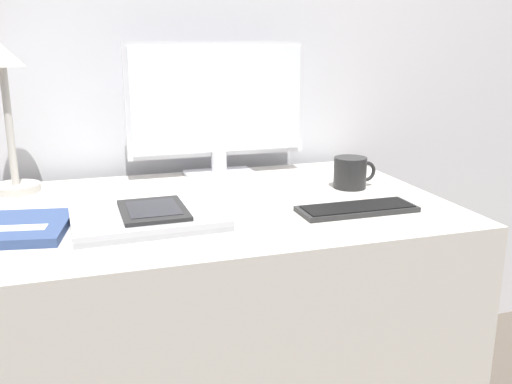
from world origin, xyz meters
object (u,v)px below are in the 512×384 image
(desk_lamp, at_px, (6,100))
(notebook, at_px, (23,228))
(coffee_mug, at_px, (351,173))
(monitor, at_px, (218,106))
(laptop, at_px, (148,218))
(ereader, at_px, (153,210))
(keyboard, at_px, (357,209))

(desk_lamp, xyz_separation_m, notebook, (0.04, -0.36, -0.23))
(notebook, relative_size, coffee_mug, 1.97)
(monitor, distance_m, laptop, 0.51)
(monitor, height_order, ereader, monitor)
(coffee_mug, bearing_deg, ereader, -165.34)
(desk_lamp, bearing_deg, keyboard, -29.33)
(laptop, relative_size, ereader, 1.79)
(laptop, relative_size, desk_lamp, 0.87)
(monitor, relative_size, notebook, 2.20)
(keyboard, bearing_deg, desk_lamp, 150.67)
(keyboard, height_order, laptop, laptop)
(monitor, height_order, laptop, monitor)
(keyboard, distance_m, desk_lamp, 0.93)
(monitor, xyz_separation_m, ereader, (-0.25, -0.39, -0.18))
(ereader, distance_m, coffee_mug, 0.57)
(monitor, bearing_deg, desk_lamp, -178.31)
(ereader, xyz_separation_m, coffee_mug, (0.55, 0.15, 0.01))
(keyboard, height_order, notebook, notebook)
(desk_lamp, bearing_deg, laptop, -51.80)
(keyboard, relative_size, laptop, 0.84)
(monitor, height_order, desk_lamp, monitor)
(monitor, distance_m, desk_lamp, 0.56)
(laptop, xyz_separation_m, desk_lamp, (-0.30, 0.38, 0.23))
(ereader, xyz_separation_m, notebook, (-0.27, 0.02, -0.02))
(keyboard, distance_m, laptop, 0.48)
(keyboard, relative_size, coffee_mug, 2.31)
(keyboard, xyz_separation_m, ereader, (-0.47, 0.06, 0.02))
(keyboard, xyz_separation_m, desk_lamp, (-0.78, 0.44, 0.24))
(desk_lamp, distance_m, notebook, 0.43)
(keyboard, xyz_separation_m, laptop, (-0.48, 0.06, 0.00))
(coffee_mug, bearing_deg, laptop, -165.23)
(ereader, bearing_deg, keyboard, -7.56)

